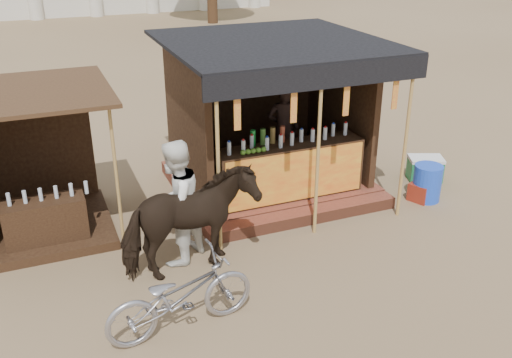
{
  "coord_description": "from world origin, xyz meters",
  "views": [
    {
      "loc": [
        -2.91,
        -5.55,
        4.6
      ],
      "look_at": [
        0.0,
        1.6,
        1.1
      ],
      "focal_mm": 40.0,
      "sensor_mm": 36.0,
      "label": 1
    }
  ],
  "objects": [
    {
      "name": "ground",
      "position": [
        0.0,
        0.0,
        0.0
      ],
      "size": [
        120.0,
        120.0,
        0.0
      ],
      "primitive_type": "plane",
      "color": "#846B4C",
      "rests_on": "ground"
    },
    {
      "name": "cow",
      "position": [
        -1.16,
        1.19,
        0.79
      ],
      "size": [
        1.96,
        1.07,
        1.58
      ],
      "primitive_type": "imported",
      "rotation": [
        0.0,
        0.0,
        1.69
      ],
      "color": "black",
      "rests_on": "ground"
    },
    {
      "name": "red_crate",
      "position": [
        3.32,
        1.88,
        0.16
      ],
      "size": [
        0.48,
        0.47,
        0.33
      ],
      "primitive_type": "cube",
      "rotation": [
        0.0,
        0.0,
        0.42
      ],
      "color": "maroon",
      "rests_on": "ground"
    },
    {
      "name": "bystander",
      "position": [
        -1.24,
        1.59,
        0.93
      ],
      "size": [
        1.15,
        1.12,
        1.87
      ],
      "primitive_type": "imported",
      "rotation": [
        0.0,
        0.0,
        3.83
      ],
      "color": "white",
      "rests_on": "ground"
    },
    {
      "name": "cooler",
      "position": [
        3.95,
        2.6,
        0.23
      ],
      "size": [
        0.76,
        0.65,
        0.46
      ],
      "color": "#1A763D",
      "rests_on": "ground"
    },
    {
      "name": "main_stall",
      "position": [
        1.02,
        3.36,
        1.03
      ],
      "size": [
        3.6,
        3.61,
        2.78
      ],
      "color": "brown",
      "rests_on": "ground"
    },
    {
      "name": "secondary_stall",
      "position": [
        -3.17,
        3.24,
        0.85
      ],
      "size": [
        2.4,
        2.4,
        2.38
      ],
      "color": "#3D2816",
      "rests_on": "ground"
    },
    {
      "name": "blue_barrel",
      "position": [
        3.41,
        1.86,
        0.33
      ],
      "size": [
        0.66,
        0.66,
        0.66
      ],
      "primitive_type": "cylinder",
      "rotation": [
        0.0,
        0.0,
        -0.4
      ],
      "color": "blue",
      "rests_on": "ground"
    },
    {
      "name": "motorbike",
      "position": [
        -1.62,
        0.03,
        0.49
      ],
      "size": [
        1.95,
        0.88,
        0.99
      ],
      "primitive_type": "imported",
      "rotation": [
        0.0,
        0.0,
        1.69
      ],
      "color": "#9898A0",
      "rests_on": "ground"
    }
  ]
}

